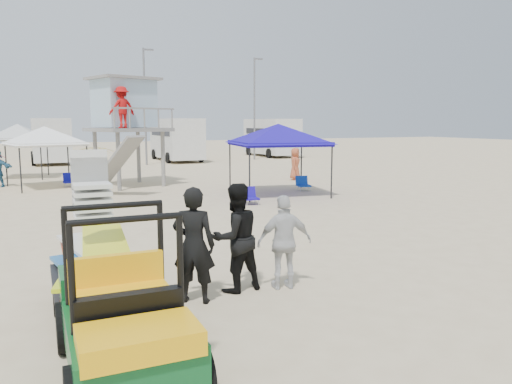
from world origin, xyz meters
name	(u,v)px	position (x,y,z in m)	size (l,w,h in m)	color
ground	(297,281)	(0.00, 0.00, 0.00)	(140.00, 140.00, 0.00)	beige
utility_cart	(121,302)	(-3.64, -2.28, 0.92)	(1.38, 2.62, 1.98)	#0C5021
surf_trailer	(97,254)	(-3.63, 0.05, 0.92)	(1.40, 2.56, 2.26)	black
man_left	(194,245)	(-2.12, -0.25, 0.98)	(0.72, 0.47, 1.96)	black
man_mid	(236,238)	(-1.27, 0.00, 0.97)	(0.94, 0.74, 1.94)	black
man_right	(285,242)	(-0.42, -0.25, 0.86)	(1.01, 0.42, 1.72)	silver
lifeguard_tower	(125,107)	(-0.34, 15.76, 3.67)	(3.88, 3.88, 4.92)	gray
canopy_blue	(278,127)	(4.88, 10.40, 2.78)	(4.00, 4.00, 3.33)	black
canopy_white_a	(44,129)	(-3.81, 16.89, 2.66)	(3.59, 3.59, 3.21)	black
canopy_white_c	(17,127)	(-4.99, 21.60, 2.75)	(3.06, 3.06, 3.30)	black
umbrella_b	(95,164)	(-1.48, 18.21, 0.92)	(2.00, 2.04, 1.83)	gold
beach_chair_a	(69,180)	(-2.85, 16.73, 0.31)	(0.59, 0.63, 0.64)	#0E1099
beach_chair_b	(250,196)	(2.79, 8.57, 0.31)	(0.58, 0.63, 0.64)	#1B0D94
beach_chair_c	(303,183)	(6.43, 11.00, 0.31)	(0.65, 0.70, 0.64)	#0F3DA6
rv_mid_left	(50,138)	(-3.00, 31.49, 1.80)	(2.65, 6.50, 3.25)	silver
rv_mid_right	(176,137)	(6.00, 29.99, 1.80)	(2.64, 7.00, 3.25)	silver
rv_far_right	(271,136)	(15.00, 31.49, 1.80)	(2.64, 6.60, 3.25)	silver
light_pole_left	(145,107)	(3.00, 27.00, 4.00)	(0.14, 0.14, 8.00)	slate
light_pole_right	(254,109)	(12.00, 28.50, 4.00)	(0.14, 0.14, 8.00)	slate
distant_beachgoers	(99,166)	(-1.46, 16.93, 0.87)	(15.29, 4.40, 1.78)	#BA5735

